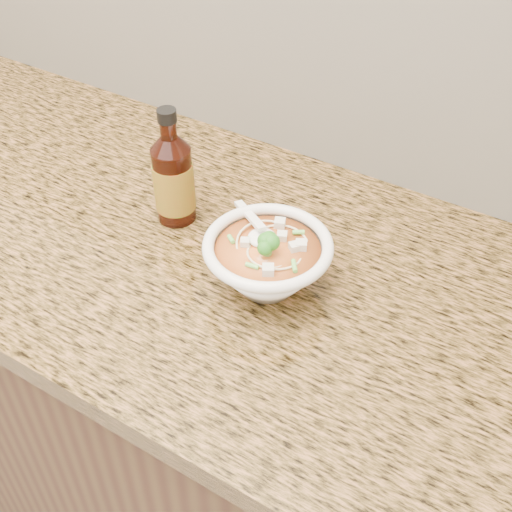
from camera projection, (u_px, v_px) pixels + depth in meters
The scene contains 4 objects.
cabinet at pixel (143, 368), 1.44m from camera, with size 4.00×0.65×0.86m, color black.
counter_slab at pixel (113, 209), 1.14m from camera, with size 4.00×0.68×0.04m, color #966037.
soup_bowl at pixel (267, 263), 0.94m from camera, with size 0.20×0.19×0.11m.
hot_sauce_bottle at pixel (173, 180), 1.04m from camera, with size 0.07×0.07×0.20m.
Camera 1 is at (0.69, 1.04, 1.58)m, focal length 45.00 mm.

